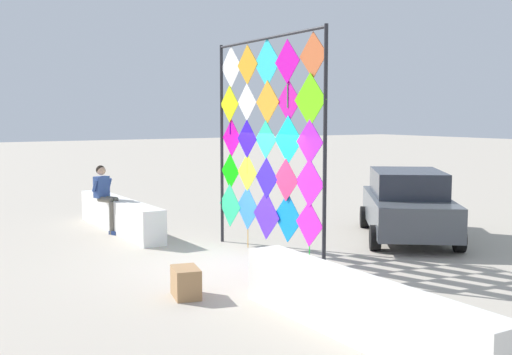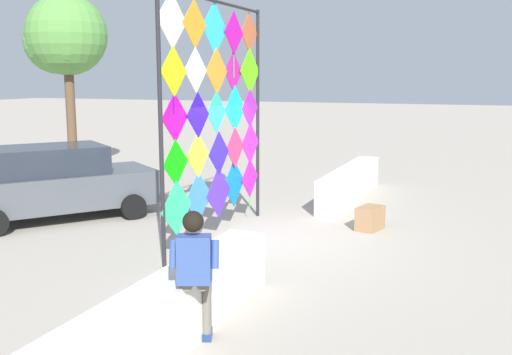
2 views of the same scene
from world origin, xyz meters
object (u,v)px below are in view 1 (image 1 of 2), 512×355
at_px(kite_display_rack, 267,136).
at_px(parked_car, 408,204).
at_px(seated_vendor, 105,193).
at_px(cardboard_box_large, 186,282).

distance_m(kite_display_rack, parked_car, 4.23).
bearing_deg(parked_car, kite_display_rack, -90.12).
bearing_deg(parked_car, seated_vendor, -127.43).
relative_size(kite_display_rack, parked_car, 1.02).
bearing_deg(seated_vendor, cardboard_box_large, -6.81).
relative_size(kite_display_rack, cardboard_box_large, 7.20).
distance_m(seated_vendor, parked_car, 7.23).
xyz_separation_m(seated_vendor, parked_car, (4.39, 5.74, -0.18)).
height_order(kite_display_rack, seated_vendor, kite_display_rack).
height_order(kite_display_rack, cardboard_box_large, kite_display_rack).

